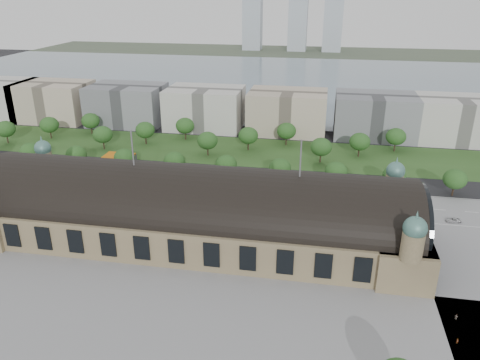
% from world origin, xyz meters
% --- Properties ---
extents(ground, '(900.00, 900.00, 0.00)m').
position_xyz_m(ground, '(0.00, 0.00, 0.00)').
color(ground, black).
rests_on(ground, ground).
extents(station, '(150.00, 48.40, 44.30)m').
position_xyz_m(station, '(0.00, 0.00, 10.28)').
color(station, '#857752').
rests_on(station, ground).
extents(plaza_south, '(190.00, 48.00, 0.12)m').
position_xyz_m(plaza_south, '(10.00, -44.00, 0.00)').
color(plaza_south, gray).
rests_on(plaza_south, ground).
extents(road_slab, '(260.00, 26.00, 0.10)m').
position_xyz_m(road_slab, '(-20.00, 38.00, 0.00)').
color(road_slab, black).
rests_on(road_slab, ground).
extents(grass_belt, '(300.00, 45.00, 0.10)m').
position_xyz_m(grass_belt, '(-15.00, 93.00, 0.00)').
color(grass_belt, '#2B4A1D').
rests_on(grass_belt, ground).
extents(petrol_station, '(14.00, 13.00, 5.05)m').
position_xyz_m(petrol_station, '(-53.91, 65.28, 2.95)').
color(petrol_station, '#C6640B').
rests_on(petrol_station, ground).
extents(lake, '(700.00, 320.00, 0.08)m').
position_xyz_m(lake, '(0.00, 298.00, 0.00)').
color(lake, slate).
rests_on(lake, ground).
extents(far_shore, '(700.00, 120.00, 0.14)m').
position_xyz_m(far_shore, '(0.00, 498.00, 0.00)').
color(far_shore, '#44513D').
rests_on(far_shore, ground).
extents(far_tower_left, '(24.00, 24.00, 80.00)m').
position_xyz_m(far_tower_left, '(-60.00, 508.00, 40.00)').
color(far_tower_left, '#9EA8B2').
rests_on(far_tower_left, ground).
extents(far_tower_mid, '(24.00, 24.00, 85.00)m').
position_xyz_m(far_tower_mid, '(0.00, 508.00, 42.50)').
color(far_tower_mid, '#9EA8B2').
rests_on(far_tower_mid, ground).
extents(far_tower_right, '(24.00, 24.00, 75.00)m').
position_xyz_m(far_tower_right, '(45.00, 508.00, 37.50)').
color(far_tower_right, '#9EA8B2').
rests_on(far_tower_right, ground).
extents(office_1, '(45.00, 32.00, 24.00)m').
position_xyz_m(office_1, '(-130.00, 133.00, 12.00)').
color(office_1, '#BDAB94').
rests_on(office_1, ground).
extents(office_2, '(45.00, 32.00, 24.00)m').
position_xyz_m(office_2, '(-80.00, 133.00, 12.00)').
color(office_2, gray).
rests_on(office_2, ground).
extents(office_3, '(45.00, 32.00, 24.00)m').
position_xyz_m(office_3, '(-30.00, 133.00, 12.00)').
color(office_3, beige).
rests_on(office_3, ground).
extents(office_4, '(45.00, 32.00, 24.00)m').
position_xyz_m(office_4, '(20.00, 133.00, 12.00)').
color(office_4, '#BDAB94').
rests_on(office_4, ground).
extents(office_5, '(45.00, 32.00, 24.00)m').
position_xyz_m(office_5, '(70.00, 133.00, 12.00)').
color(office_5, gray).
rests_on(office_5, ground).
extents(office_6, '(45.00, 32.00, 24.00)m').
position_xyz_m(office_6, '(115.00, 133.00, 12.00)').
color(office_6, beige).
rests_on(office_6, ground).
extents(tree_row_1, '(9.60, 9.60, 11.52)m').
position_xyz_m(tree_row_1, '(-96.00, 53.00, 7.43)').
color(tree_row_1, '#2D2116').
rests_on(tree_row_1, ground).
extents(tree_row_2, '(9.60, 9.60, 11.52)m').
position_xyz_m(tree_row_2, '(-72.00, 53.00, 7.43)').
color(tree_row_2, '#2D2116').
rests_on(tree_row_2, ground).
extents(tree_row_3, '(9.60, 9.60, 11.52)m').
position_xyz_m(tree_row_3, '(-48.00, 53.00, 7.43)').
color(tree_row_3, '#2D2116').
rests_on(tree_row_3, ground).
extents(tree_row_4, '(9.60, 9.60, 11.52)m').
position_xyz_m(tree_row_4, '(-24.00, 53.00, 7.43)').
color(tree_row_4, '#2D2116').
rests_on(tree_row_4, ground).
extents(tree_row_5, '(9.60, 9.60, 11.52)m').
position_xyz_m(tree_row_5, '(0.00, 53.00, 7.43)').
color(tree_row_5, '#2D2116').
rests_on(tree_row_5, ground).
extents(tree_row_6, '(9.60, 9.60, 11.52)m').
position_xyz_m(tree_row_6, '(24.00, 53.00, 7.43)').
color(tree_row_6, '#2D2116').
rests_on(tree_row_6, ground).
extents(tree_row_7, '(9.60, 9.60, 11.52)m').
position_xyz_m(tree_row_7, '(48.00, 53.00, 7.43)').
color(tree_row_7, '#2D2116').
rests_on(tree_row_7, ground).
extents(tree_row_8, '(9.60, 9.60, 11.52)m').
position_xyz_m(tree_row_8, '(72.00, 53.00, 7.43)').
color(tree_row_8, '#2D2116').
rests_on(tree_row_8, ground).
extents(tree_row_9, '(9.60, 9.60, 11.52)m').
position_xyz_m(tree_row_9, '(96.00, 53.00, 7.43)').
color(tree_row_9, '#2D2116').
rests_on(tree_row_9, ground).
extents(tree_belt_0, '(10.40, 10.40, 12.48)m').
position_xyz_m(tree_belt_0, '(-130.00, 83.00, 8.05)').
color(tree_belt_0, '#2D2116').
rests_on(tree_belt_0, ground).
extents(tree_belt_1, '(10.40, 10.40, 12.48)m').
position_xyz_m(tree_belt_1, '(-111.00, 95.00, 8.05)').
color(tree_belt_1, '#2D2116').
rests_on(tree_belt_1, ground).
extents(tree_belt_2, '(10.40, 10.40, 12.48)m').
position_xyz_m(tree_belt_2, '(-92.00, 107.00, 8.05)').
color(tree_belt_2, '#2D2116').
rests_on(tree_belt_2, ground).
extents(tree_belt_3, '(10.40, 10.40, 12.48)m').
position_xyz_m(tree_belt_3, '(-73.00, 83.00, 8.05)').
color(tree_belt_3, '#2D2116').
rests_on(tree_belt_3, ground).
extents(tree_belt_4, '(10.40, 10.40, 12.48)m').
position_xyz_m(tree_belt_4, '(-54.00, 95.00, 8.05)').
color(tree_belt_4, '#2D2116').
rests_on(tree_belt_4, ground).
extents(tree_belt_5, '(10.40, 10.40, 12.48)m').
position_xyz_m(tree_belt_5, '(-35.00, 107.00, 8.05)').
color(tree_belt_5, '#2D2116').
rests_on(tree_belt_5, ground).
extents(tree_belt_6, '(10.40, 10.40, 12.48)m').
position_xyz_m(tree_belt_6, '(-16.00, 83.00, 8.05)').
color(tree_belt_6, '#2D2116').
rests_on(tree_belt_6, ground).
extents(tree_belt_7, '(10.40, 10.40, 12.48)m').
position_xyz_m(tree_belt_7, '(3.00, 95.00, 8.05)').
color(tree_belt_7, '#2D2116').
rests_on(tree_belt_7, ground).
extents(tree_belt_8, '(10.40, 10.40, 12.48)m').
position_xyz_m(tree_belt_8, '(22.00, 107.00, 8.05)').
color(tree_belt_8, '#2D2116').
rests_on(tree_belt_8, ground).
extents(tree_belt_9, '(10.40, 10.40, 12.48)m').
position_xyz_m(tree_belt_9, '(41.00, 83.00, 8.05)').
color(tree_belt_9, '#2D2116').
rests_on(tree_belt_9, ground).
extents(tree_belt_10, '(10.40, 10.40, 12.48)m').
position_xyz_m(tree_belt_10, '(60.00, 95.00, 8.05)').
color(tree_belt_10, '#2D2116').
rests_on(tree_belt_10, ground).
extents(tree_belt_11, '(10.40, 10.40, 12.48)m').
position_xyz_m(tree_belt_11, '(79.00, 107.00, 8.05)').
color(tree_belt_11, '#2D2116').
rests_on(tree_belt_11, ground).
extents(traffic_car_1, '(4.52, 1.68, 1.48)m').
position_xyz_m(traffic_car_1, '(-81.53, 38.73, 0.74)').
color(traffic_car_1, gray).
rests_on(traffic_car_1, ground).
extents(traffic_car_2, '(5.19, 2.75, 1.39)m').
position_xyz_m(traffic_car_2, '(-51.69, 34.51, 0.69)').
color(traffic_car_2, black).
rests_on(traffic_car_2, ground).
extents(traffic_car_4, '(4.24, 1.97, 1.40)m').
position_xyz_m(traffic_car_4, '(-6.25, 35.65, 0.70)').
color(traffic_car_4, '#17163F').
rests_on(traffic_car_4, ground).
extents(traffic_car_5, '(4.23, 1.52, 1.39)m').
position_xyz_m(traffic_car_5, '(44.38, 37.95, 0.69)').
color(traffic_car_5, '#585A60').
rests_on(traffic_car_5, ground).
extents(traffic_car_6, '(5.74, 3.24, 1.51)m').
position_xyz_m(traffic_car_6, '(90.98, 28.27, 0.76)').
color(traffic_car_6, silver).
rests_on(traffic_car_6, ground).
extents(parked_car_0, '(4.64, 4.25, 1.54)m').
position_xyz_m(parked_car_0, '(-59.98, 21.00, 0.77)').
color(parked_car_0, black).
rests_on(parked_car_0, ground).
extents(parked_car_1, '(5.68, 4.61, 1.44)m').
position_xyz_m(parked_car_1, '(-60.62, 21.00, 0.72)').
color(parked_car_1, maroon).
rests_on(parked_car_1, ground).
extents(parked_car_2, '(4.92, 4.48, 1.38)m').
position_xyz_m(parked_car_2, '(-65.94, 21.00, 0.69)').
color(parked_car_2, '#1B254D').
rests_on(parked_car_2, ground).
extents(parked_car_3, '(4.54, 4.13, 1.50)m').
position_xyz_m(parked_car_3, '(-48.38, 21.00, 0.75)').
color(parked_car_3, slate).
rests_on(parked_car_3, ground).
extents(parked_car_4, '(4.49, 3.29, 1.41)m').
position_xyz_m(parked_car_4, '(-41.62, 24.81, 0.71)').
color(parked_car_4, silver).
rests_on(parked_car_4, ground).
extents(parked_car_5, '(5.87, 4.59, 1.48)m').
position_xyz_m(parked_car_5, '(-27.87, 21.30, 0.74)').
color(parked_car_5, '#919499').
rests_on(parked_car_5, ground).
extents(parked_car_6, '(5.54, 5.04, 1.55)m').
position_xyz_m(parked_car_6, '(-27.91, 24.76, 0.78)').
color(parked_car_6, black).
rests_on(parked_car_6, ground).
extents(bus_west, '(12.36, 3.41, 3.41)m').
position_xyz_m(bus_west, '(-11.82, 27.94, 1.71)').
color(bus_west, red).
rests_on(bus_west, ground).
extents(bus_mid, '(12.15, 3.26, 3.36)m').
position_xyz_m(bus_mid, '(0.41, 32.00, 1.68)').
color(bus_mid, beige).
rests_on(bus_mid, ground).
extents(bus_east, '(12.98, 4.09, 3.56)m').
position_xyz_m(bus_east, '(40.00, 27.00, 1.78)').
color(bus_east, silver).
rests_on(bus_east, ground).
extents(pedestrian_1, '(0.78, 0.76, 1.82)m').
position_xyz_m(pedestrian_1, '(76.91, -39.08, 0.91)').
color(pedestrian_1, gray).
rests_on(pedestrian_1, ground).
extents(pedestrian_2, '(0.93, 1.08, 1.93)m').
position_xyz_m(pedestrian_2, '(78.82, -29.59, 0.97)').
color(pedestrian_2, gray).
rests_on(pedestrian_2, ground).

